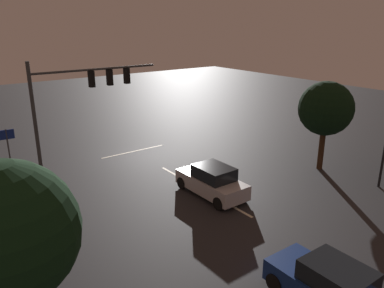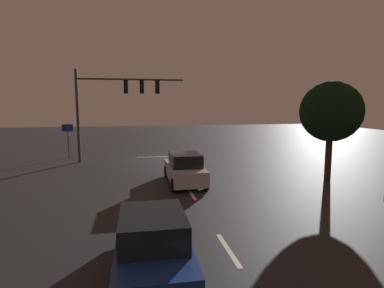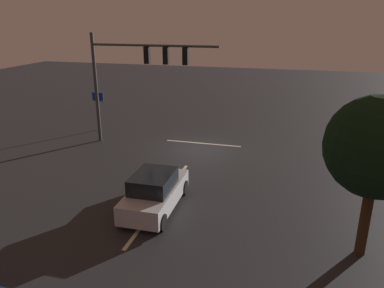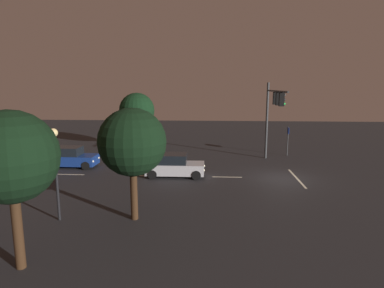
{
  "view_description": "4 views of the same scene",
  "coord_description": "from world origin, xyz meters",
  "px_view_note": "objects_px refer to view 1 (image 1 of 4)",
  "views": [
    {
      "loc": [
        12.13,
        22.52,
        9.11
      ],
      "look_at": [
        -0.78,
        5.08,
        2.05
      ],
      "focal_mm": 35.4,
      "sensor_mm": 36.0,
      "label": 1
    },
    {
      "loc": [
        2.73,
        24.37,
        4.35
      ],
      "look_at": [
        -0.75,
        6.29,
        1.98
      ],
      "focal_mm": 28.55,
      "sensor_mm": 36.0,
      "label": 2
    },
    {
      "loc": [
        -5.27,
        21.26,
        7.88
      ],
      "look_at": [
        -0.98,
        5.32,
        2.19
      ],
      "focal_mm": 34.47,
      "sensor_mm": 36.0,
      "label": 3
    },
    {
      "loc": [
        -23.69,
        5.21,
        6.69
      ],
      "look_at": [
        0.6,
        6.66,
        2.37
      ],
      "focal_mm": 30.63,
      "sensor_mm": 36.0,
      "label": 4
    }
  ],
  "objects_px": {
    "traffic_signal_assembly": "(81,92)",
    "car_approaching": "(212,181)",
    "car_distant": "(331,288)",
    "tree_right_near": "(4,234)",
    "route_sign": "(7,141)",
    "tree_left_near": "(326,109)"
  },
  "relations": [
    {
      "from": "tree_left_near",
      "to": "tree_right_near",
      "type": "xyz_separation_m",
      "value": [
        19.1,
        4.12,
        0.14
      ]
    },
    {
      "from": "traffic_signal_assembly",
      "to": "car_approaching",
      "type": "distance_m",
      "value": 9.75
    },
    {
      "from": "route_sign",
      "to": "tree_left_near",
      "type": "distance_m",
      "value": 19.8
    },
    {
      "from": "car_approaching",
      "to": "tree_right_near",
      "type": "xyz_separation_m",
      "value": [
        11.02,
        5.27,
        3.3
      ]
    },
    {
      "from": "tree_left_near",
      "to": "tree_right_near",
      "type": "bearing_deg",
      "value": 12.17
    },
    {
      "from": "route_sign",
      "to": "tree_right_near",
      "type": "bearing_deg",
      "value": 79.2
    },
    {
      "from": "car_distant",
      "to": "route_sign",
      "type": "bearing_deg",
      "value": -73.32
    },
    {
      "from": "car_distant",
      "to": "route_sign",
      "type": "relative_size",
      "value": 1.56
    },
    {
      "from": "traffic_signal_assembly",
      "to": "car_approaching",
      "type": "relative_size",
      "value": 1.86
    },
    {
      "from": "car_approaching",
      "to": "tree_right_near",
      "type": "relative_size",
      "value": 0.73
    },
    {
      "from": "car_approaching",
      "to": "tree_left_near",
      "type": "xyz_separation_m",
      "value": [
        -8.08,
        1.15,
        3.16
      ]
    },
    {
      "from": "car_approaching",
      "to": "car_distant",
      "type": "distance_m",
      "value": 9.33
    },
    {
      "from": "car_approaching",
      "to": "car_distant",
      "type": "xyz_separation_m",
      "value": [
        2.35,
        9.03,
        0.0
      ]
    },
    {
      "from": "car_distant",
      "to": "tree_left_near",
      "type": "xyz_separation_m",
      "value": [
        -10.43,
        -7.88,
        3.16
      ]
    },
    {
      "from": "tree_right_near",
      "to": "traffic_signal_assembly",
      "type": "bearing_deg",
      "value": -118.25
    },
    {
      "from": "route_sign",
      "to": "tree_left_near",
      "type": "height_order",
      "value": "tree_left_near"
    },
    {
      "from": "car_distant",
      "to": "traffic_signal_assembly",
      "type": "bearing_deg",
      "value": -84.51
    },
    {
      "from": "traffic_signal_assembly",
      "to": "car_approaching",
      "type": "bearing_deg",
      "value": 116.85
    },
    {
      "from": "route_sign",
      "to": "tree_right_near",
      "type": "xyz_separation_m",
      "value": [
        2.93,
        15.38,
        2.07
      ]
    },
    {
      "from": "car_distant",
      "to": "route_sign",
      "type": "height_order",
      "value": "route_sign"
    },
    {
      "from": "car_distant",
      "to": "tree_right_near",
      "type": "distance_m",
      "value": 10.01
    },
    {
      "from": "car_approaching",
      "to": "route_sign",
      "type": "distance_m",
      "value": 13.01
    }
  ]
}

